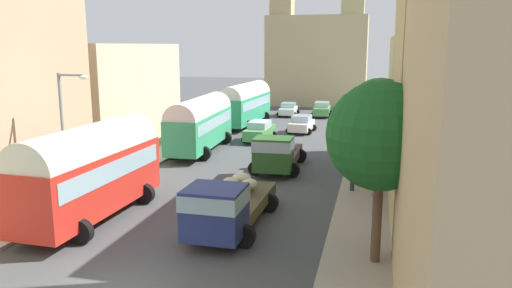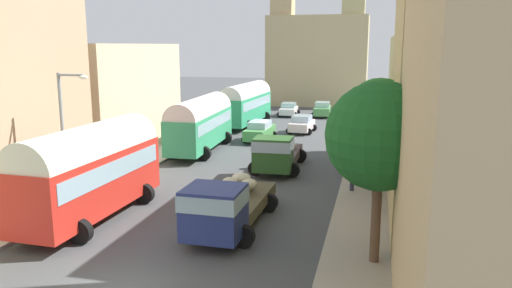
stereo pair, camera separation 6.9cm
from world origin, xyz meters
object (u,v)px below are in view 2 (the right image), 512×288
pedestrian_1 (375,193)px  car_1 (322,109)px  cargo_truck_1 (277,152)px  streetlamp_near (66,130)px  car_0 (302,124)px  car_2 (260,131)px  parked_bus_1 (200,122)px  parked_bus_2 (246,102)px  cargo_truck_0 (226,204)px  pedestrian_0 (352,174)px  car_3 (289,109)px  parked_bus_0 (90,168)px

pedestrian_1 → car_1: bearing=100.6°
cargo_truck_1 → streetlamp_near: bearing=-131.5°
car_0 → car_2: 5.45m
parked_bus_1 → streetlamp_near: (-1.50, -13.90, 1.63)m
parked_bus_2 → cargo_truck_1: 18.22m
cargo_truck_1 → car_2: size_ratio=1.50×
cargo_truck_0 → streetlamp_near: size_ratio=1.11×
pedestrian_0 → cargo_truck_1: bearing=144.3°
streetlamp_near → car_1: bearing=76.5°
car_0 → car_3: (-3.03, 10.29, -0.04)m
cargo_truck_1 → pedestrian_1: size_ratio=3.91×
cargo_truck_1 → car_2: (-3.39, 9.66, -0.41)m
car_2 → streetlamp_near: size_ratio=0.68×
parked_bus_1 → car_0: (6.08, 9.69, -1.45)m
parked_bus_0 → cargo_truck_1: size_ratio=1.29×
parked_bus_0 → parked_bus_1: bearing=91.1°
car_3 → pedestrian_1: bearing=-72.8°
cargo_truck_1 → car_1: bearing=89.9°
cargo_truck_1 → parked_bus_1: bearing=145.1°
cargo_truck_0 → car_2: (-3.36, 20.11, -0.42)m
parked_bus_1 → car_2: 6.15m
car_1 → car_2: size_ratio=0.95×
pedestrian_0 → pedestrian_1: size_ratio=1.06×
parked_bus_1 → car_0: bearing=57.9°
pedestrian_1 → car_2: bearing=120.1°
parked_bus_2 → car_1: (6.58, 8.09, -1.49)m
car_0 → car_2: bearing=-120.7°
cargo_truck_0 → pedestrian_1: bearing=33.0°
car_0 → pedestrian_1: size_ratio=2.21×
cargo_truck_0 → car_0: cargo_truck_0 is taller
parked_bus_0 → streetlamp_near: streetlamp_near is taller
cargo_truck_0 → car_1: (0.09, 35.51, -0.44)m
parked_bus_2 → car_3: bearing=69.3°
car_3 → cargo_truck_0: bearing=-84.1°
cargo_truck_1 → parked_bus_0: bearing=-121.9°
car_3 → pedestrian_1: size_ratio=2.21×
parked_bus_1 → pedestrian_0: size_ratio=5.33×
car_0 → pedestrian_1: pedestrian_1 is taller
car_1 → car_2: bearing=-102.6°
car_3 → parked_bus_2: bearing=-110.7°
cargo_truck_1 → car_1: cargo_truck_1 is taller
parked_bus_0 → car_0: bearing=76.8°
car_0 → car_3: 10.73m
parked_bus_2 → cargo_truck_1: size_ratio=1.50×
parked_bus_1 → streetlamp_near: size_ratio=1.47×
car_1 → pedestrian_0: (4.71, -28.49, 0.22)m
parked_bus_1 → cargo_truck_1: 8.21m
parked_bus_1 → car_2: (3.29, 5.01, -1.40)m
pedestrian_1 → parked_bus_2: bearing=118.0°
parked_bus_2 → car_2: 8.10m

